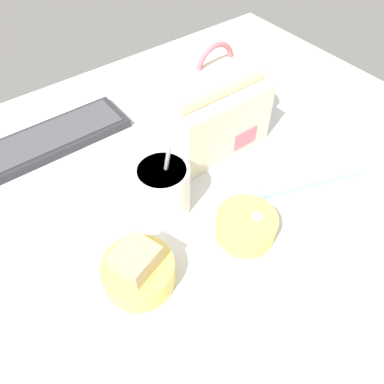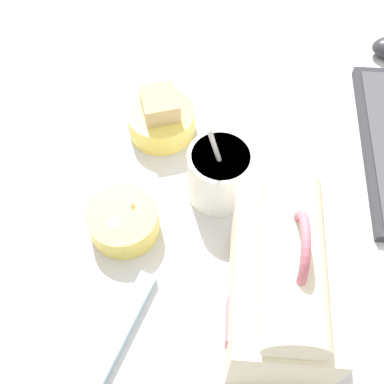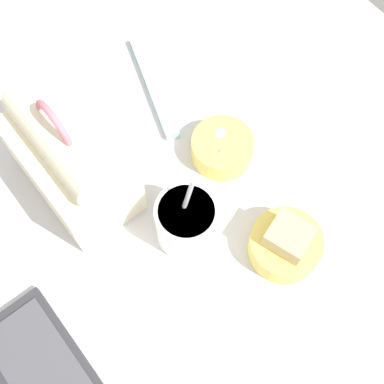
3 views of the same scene
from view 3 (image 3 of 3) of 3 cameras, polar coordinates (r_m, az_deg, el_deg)
The scene contains 6 objects.
desk_surface at distance 88.83cm, azimuth 2.12°, elevation -3.50°, with size 140.00×110.00×2.00cm.
lunch_bag at distance 84.83cm, azimuth -12.88°, elevation 3.38°, with size 21.19×12.96×22.86cm.
soup_cup at distance 82.41cm, azimuth -0.58°, elevation -3.23°, with size 9.66×9.66×16.20cm.
bento_bowl_sandwich at distance 84.56cm, azimuth 9.96°, elevation -5.49°, with size 11.40×11.40×8.26cm.
bento_bowl_snacks at distance 91.13cm, azimuth 3.23°, elevation 4.68°, with size 10.55×10.55×5.47cm.
chopstick_case at distance 100.04cm, azimuth -4.12°, elevation 11.16°, with size 22.25×9.70×1.60cm.
Camera 3 is at (-22.82, 22.30, 83.90)cm, focal length 50.00 mm.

